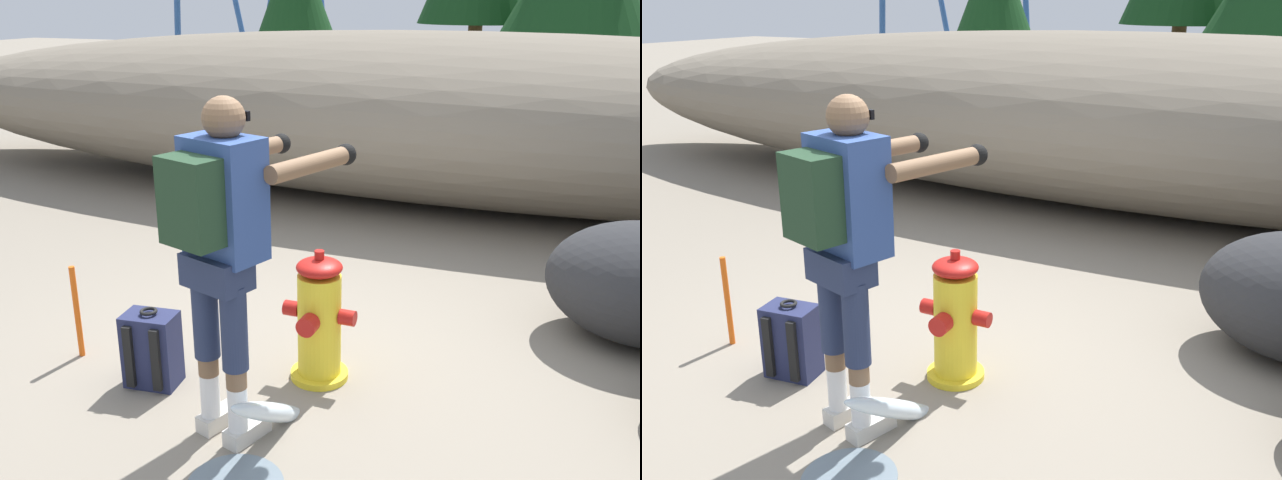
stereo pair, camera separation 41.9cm
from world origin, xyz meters
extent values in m
cube|color=gray|center=(0.00, 0.00, -0.02)|extent=(56.00, 56.00, 0.04)
ellipsoid|color=#756B5B|center=(0.00, 4.13, 0.90)|extent=(14.48, 3.20, 1.80)
cylinder|color=yellow|center=(0.15, -0.07, 0.02)|extent=(0.34, 0.34, 0.04)
cylinder|color=yellow|center=(0.15, -0.07, 0.34)|extent=(0.25, 0.25, 0.61)
ellipsoid|color=red|center=(0.15, -0.07, 0.70)|extent=(0.27, 0.27, 0.10)
cylinder|color=red|center=(0.15, -0.07, 0.77)|extent=(0.06, 0.06, 0.05)
cylinder|color=red|center=(-0.02, -0.07, 0.42)|extent=(0.09, 0.09, 0.09)
cylinder|color=red|center=(0.32, -0.07, 0.42)|extent=(0.09, 0.09, 0.09)
cylinder|color=red|center=(0.15, -0.24, 0.42)|extent=(0.11, 0.09, 0.11)
ellipsoid|color=silver|center=(0.15, -0.69, 0.13)|extent=(0.10, 0.93, 0.66)
cube|color=beige|center=(-0.16, -0.72, 0.04)|extent=(0.17, 0.28, 0.09)
cylinder|color=white|center=(-0.17, -0.77, 0.21)|extent=(0.10, 0.10, 0.24)
cylinder|color=brown|center=(-0.17, -0.77, 0.38)|extent=(0.10, 0.10, 0.10)
cylinder|color=#232D4C|center=(-0.17, -0.77, 0.65)|extent=(0.13, 0.13, 0.43)
cube|color=beige|center=(0.04, -0.78, 0.04)|extent=(0.17, 0.28, 0.09)
cylinder|color=white|center=(0.02, -0.83, 0.21)|extent=(0.10, 0.10, 0.24)
cylinder|color=brown|center=(0.02, -0.83, 0.38)|extent=(0.10, 0.10, 0.10)
cylinder|color=#232D4C|center=(0.02, -0.83, 0.65)|extent=(0.13, 0.13, 0.43)
cube|color=#232D4C|center=(-0.08, -0.80, 0.92)|extent=(0.37, 0.29, 0.16)
cube|color=#2D4784|center=(-0.06, -0.74, 1.26)|extent=(0.42, 0.34, 0.58)
cube|color=#1E3823|center=(-0.12, -0.93, 1.28)|extent=(0.32, 0.24, 0.40)
sphere|color=brown|center=(-0.05, -0.72, 1.62)|extent=(0.20, 0.20, 0.20)
cube|color=black|center=(-0.03, -0.64, 1.63)|extent=(0.15, 0.06, 0.04)
cylinder|color=brown|center=(-0.16, -0.32, 1.38)|extent=(0.26, 0.58, 0.09)
sphere|color=black|center=(-0.08, -0.06, 1.38)|extent=(0.11, 0.11, 0.11)
cylinder|color=brown|center=(0.26, -0.45, 1.38)|extent=(0.26, 0.58, 0.09)
sphere|color=black|center=(0.34, -0.19, 1.38)|extent=(0.11, 0.11, 0.11)
cube|color=#23284C|center=(-0.72, -0.49, 0.22)|extent=(0.32, 0.24, 0.44)
cube|color=#23284C|center=(-0.74, -0.36, 0.15)|extent=(0.22, 0.09, 0.20)
torus|color=black|center=(-0.72, -0.49, 0.46)|extent=(0.10, 0.10, 0.02)
cube|color=black|center=(-0.79, -0.61, 0.22)|extent=(0.05, 0.04, 0.37)
cube|color=black|center=(-0.62, -0.59, 0.22)|extent=(0.05, 0.04, 0.37)
cylinder|color=#47331E|center=(-4.31, 9.91, 0.52)|extent=(0.22, 0.22, 1.04)
cylinder|color=#47331E|center=(-1.13, 12.20, 0.80)|extent=(0.30, 0.30, 1.60)
cylinder|color=#47331E|center=(0.95, 10.82, 0.70)|extent=(0.34, 0.34, 1.39)
cylinder|color=#E55914|center=(-1.34, -0.38, 0.30)|extent=(0.04, 0.04, 0.60)
camera|label=1|loc=(1.49, -3.45, 2.14)|focal=39.07mm
camera|label=2|loc=(1.87, -3.28, 2.14)|focal=39.07mm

